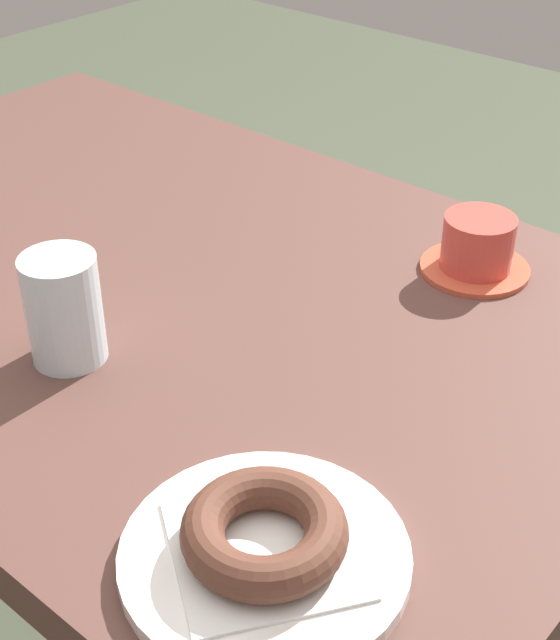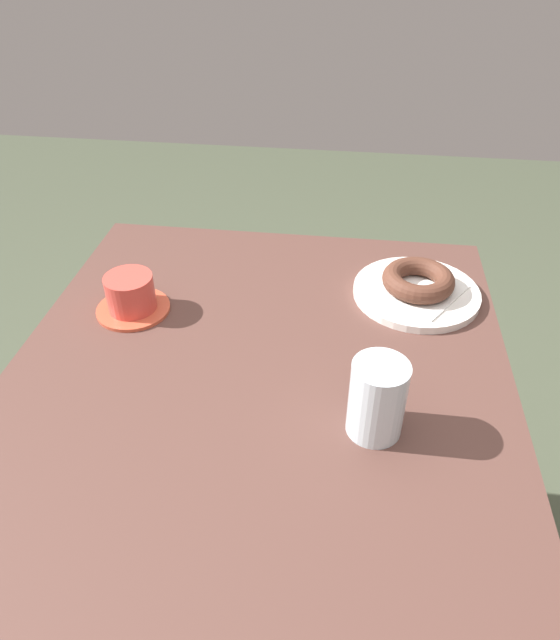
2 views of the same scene
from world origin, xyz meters
The scene contains 6 objects.
table centered at (0.00, 0.00, 0.66)m, with size 1.16×0.74×0.74m.
plate_chocolate_ring centered at (0.39, -0.24, 0.75)m, with size 0.22×0.22×0.01m, color white.
napkin_chocolate_ring centered at (0.39, -0.24, 0.76)m, with size 0.13×0.13×0.00m, color white.
donut_chocolate_ring centered at (0.39, -0.24, 0.77)m, with size 0.12×0.12×0.03m, color #553022.
water_glass centered at (0.07, -0.17, 0.80)m, with size 0.07×0.07×0.11m, color silver.
coffee_cup centered at (0.29, 0.23, 0.77)m, with size 0.12×0.12×0.07m.
Camera 1 is at (0.71, -0.60, 1.27)m, focal length 52.63 mm.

